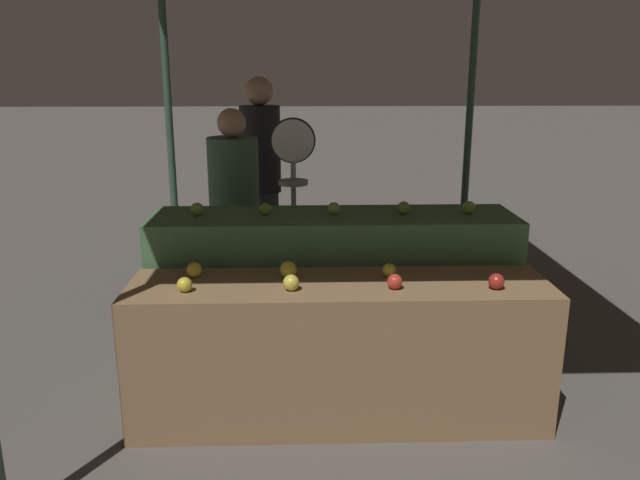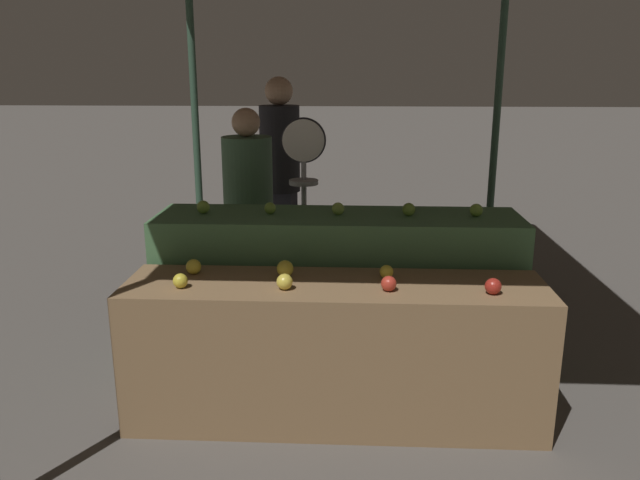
# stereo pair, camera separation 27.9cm
# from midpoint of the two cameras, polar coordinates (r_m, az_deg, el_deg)

# --- Properties ---
(ground_plane) EXTENTS (60.00, 60.00, 0.00)m
(ground_plane) POSITION_cam_midpoint_polar(r_m,az_deg,el_deg) (3.56, 3.63, -15.78)
(ground_plane) COLOR #59544F
(display_counter_front) EXTENTS (2.19, 0.55, 0.77)m
(display_counter_front) POSITION_cam_midpoint_polar(r_m,az_deg,el_deg) (3.37, 3.75, -10.19)
(display_counter_front) COLOR olive
(display_counter_front) RESTS_ON ground_plane
(display_counter_back) EXTENTS (2.19, 0.55, 0.99)m
(display_counter_back) POSITION_cam_midpoint_polar(r_m,az_deg,el_deg) (3.88, 3.66, -4.87)
(display_counter_back) COLOR #4C7A4C
(display_counter_back) RESTS_ON ground_plane
(apple_front_0) EXTENTS (0.08, 0.08, 0.08)m
(apple_front_0) POSITION_cam_midpoint_polar(r_m,az_deg,el_deg) (3.20, -10.22, -3.73)
(apple_front_0) COLOR gold
(apple_front_0) RESTS_ON display_counter_front
(apple_front_1) EXTENTS (0.08, 0.08, 0.08)m
(apple_front_1) POSITION_cam_midpoint_polar(r_m,az_deg,el_deg) (3.12, -0.70, -3.87)
(apple_front_1) COLOR yellow
(apple_front_1) RESTS_ON display_counter_front
(apple_front_2) EXTENTS (0.08, 0.08, 0.08)m
(apple_front_2) POSITION_cam_midpoint_polar(r_m,az_deg,el_deg) (3.14, 8.85, -3.99)
(apple_front_2) COLOR red
(apple_front_2) RESTS_ON display_counter_front
(apple_front_3) EXTENTS (0.08, 0.08, 0.08)m
(apple_front_3) POSITION_cam_midpoint_polar(r_m,az_deg,el_deg) (3.22, 17.98, -4.08)
(apple_front_3) COLOR #AD281E
(apple_front_3) RESTS_ON display_counter_front
(apple_front_4) EXTENTS (0.08, 0.08, 0.08)m
(apple_front_4) POSITION_cam_midpoint_polar(r_m,az_deg,el_deg) (3.40, -9.20, -2.45)
(apple_front_4) COLOR gold
(apple_front_4) RESTS_ON display_counter_front
(apple_front_5) EXTENTS (0.09, 0.09, 0.09)m
(apple_front_5) POSITION_cam_midpoint_polar(r_m,az_deg,el_deg) (3.31, -0.80, -2.67)
(apple_front_5) COLOR gold
(apple_front_5) RESTS_ON display_counter_front
(apple_front_6) EXTENTS (0.07, 0.07, 0.07)m
(apple_front_6) POSITION_cam_midpoint_polar(r_m,az_deg,el_deg) (3.32, 8.50, -2.92)
(apple_front_6) COLOR gold
(apple_front_6) RESTS_ON display_counter_front
(apple_back_0) EXTENTS (0.08, 0.08, 0.08)m
(apple_back_0) POSITION_cam_midpoint_polar(r_m,az_deg,el_deg) (3.81, -8.58, 2.99)
(apple_back_0) COLOR #84AD3D
(apple_back_0) RESTS_ON display_counter_back
(apple_back_1) EXTENTS (0.07, 0.07, 0.07)m
(apple_back_1) POSITION_cam_midpoint_polar(r_m,az_deg,el_deg) (3.76, -2.47, 2.91)
(apple_back_1) COLOR #7AA338
(apple_back_1) RESTS_ON display_counter_back
(apple_back_2) EXTENTS (0.08, 0.08, 0.08)m
(apple_back_2) POSITION_cam_midpoint_polar(r_m,az_deg,el_deg) (3.74, 3.87, 2.86)
(apple_back_2) COLOR #8EB247
(apple_back_2) RESTS_ON display_counter_back
(apple_back_3) EXTENTS (0.08, 0.08, 0.08)m
(apple_back_3) POSITION_cam_midpoint_polar(r_m,az_deg,el_deg) (3.76, 10.24, 2.76)
(apple_back_3) COLOR #7AA338
(apple_back_3) RESTS_ON display_counter_back
(apple_back_4) EXTENTS (0.08, 0.08, 0.08)m
(apple_back_4) POSITION_cam_midpoint_polar(r_m,az_deg,el_deg) (3.84, 16.14, 2.62)
(apple_back_4) COLOR #84AD3D
(apple_back_4) RESTS_ON display_counter_back
(produce_scale) EXTENTS (0.30, 0.20, 1.53)m
(produce_scale) POSITION_cam_midpoint_polar(r_m,az_deg,el_deg) (4.25, 0.39, 5.65)
(produce_scale) COLOR #99999E
(produce_scale) RESTS_ON ground_plane
(person_vendor_at_scale) EXTENTS (0.50, 0.50, 1.57)m
(person_vendor_at_scale) POSITION_cam_midpoint_polar(r_m,az_deg,el_deg) (4.65, -4.87, 3.66)
(person_vendor_at_scale) COLOR #2D2D38
(person_vendor_at_scale) RESTS_ON ground_plane
(person_customer_left) EXTENTS (0.42, 0.42, 1.78)m
(person_customer_left) POSITION_cam_midpoint_polar(r_m,az_deg,el_deg) (5.35, -2.17, 6.76)
(person_customer_left) COLOR #2D2D38
(person_customer_left) RESTS_ON ground_plane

